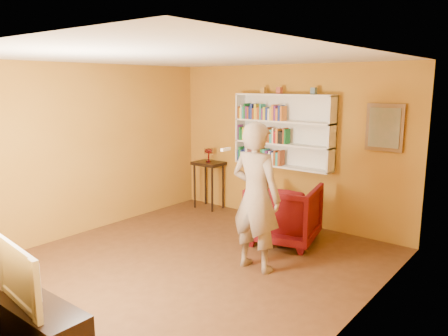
{
  "coord_description": "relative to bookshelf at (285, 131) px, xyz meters",
  "views": [
    {
      "loc": [
        3.78,
        -3.99,
        2.39
      ],
      "look_at": [
        0.01,
        0.75,
        1.21
      ],
      "focal_mm": 35.0,
      "sensor_mm": 36.0,
      "label": 1
    }
  ],
  "objects": [
    {
      "name": "ornament_right",
      "position": [
        0.54,
        -0.06,
        0.67
      ],
      "size": [
        0.08,
        0.08,
        0.11
      ],
      "primitive_type": "cube",
      "color": "#456074",
      "rests_on": "bookshelf"
    },
    {
      "name": "framed_painting",
      "position": [
        1.65,
        0.05,
        0.16
      ],
      "size": [
        0.55,
        0.05,
        0.7
      ],
      "color": "brown",
      "rests_on": "room_shell"
    },
    {
      "name": "ornament_centre",
      "position": [
        -0.09,
        -0.06,
        0.68
      ],
      "size": [
        0.08,
        0.08,
        0.11
      ],
      "primitive_type": "cube",
      "color": "#9D4334",
      "rests_on": "bookshelf"
    },
    {
      "name": "ruby_lustre",
      "position": [
        -1.57,
        -0.16,
        -0.5
      ],
      "size": [
        0.16,
        0.16,
        0.26
      ],
      "color": "maroon",
      "rests_on": "console_table"
    },
    {
      "name": "game_remote",
      "position": [
        0.5,
        -2.25,
        -0.0
      ],
      "size": [
        0.04,
        0.15,
        0.04
      ],
      "primitive_type": "cube",
      "color": "white",
      "rests_on": "person"
    },
    {
      "name": "person",
      "position": [
        0.75,
        -1.94,
        -0.63
      ],
      "size": [
        0.71,
        0.46,
        1.93
      ],
      "primitive_type": "imported",
      "rotation": [
        0.0,
        0.0,
        3.14
      ],
      "color": "#7C6B5B",
      "rests_on": "ground"
    },
    {
      "name": "room_shell",
      "position": [
        0.0,
        -2.41,
        -0.58
      ],
      "size": [
        5.3,
        5.8,
        2.88
      ],
      "color": "#482B17",
      "rests_on": "ground"
    },
    {
      "name": "tv_cabinet",
      "position": [
        0.18,
        -4.66,
        -1.36
      ],
      "size": [
        1.33,
        0.4,
        0.48
      ],
      "primitive_type": "cube",
      "color": "black",
      "rests_on": "ground"
    },
    {
      "name": "books_row_upper",
      "position": [
        -0.4,
        -0.11,
        0.3
      ],
      "size": [
        0.9,
        0.19,
        0.27
      ],
      "color": "brown",
      "rests_on": "bookshelf"
    },
    {
      "name": "armchair",
      "position": [
        0.53,
        -0.86,
        -1.14
      ],
      "size": [
        1.18,
        1.2,
        0.91
      ],
      "primitive_type": "imported",
      "rotation": [
        0.0,
        0.0,
        3.38
      ],
      "color": "#43040C",
      "rests_on": "ground"
    },
    {
      "name": "television",
      "position": [
        0.18,
        -4.66,
        -0.84
      ],
      "size": [
        0.97,
        0.24,
        0.55
      ],
      "primitive_type": "imported",
      "rotation": [
        0.0,
        0.0,
        -0.12
      ],
      "color": "black",
      "rests_on": "tv_cabinet"
    },
    {
      "name": "books_row_middle",
      "position": [
        -0.36,
        -0.11,
        -0.09
      ],
      "size": [
        0.98,
        0.19,
        0.27
      ],
      "color": "#612674",
      "rests_on": "bookshelf"
    },
    {
      "name": "books_row_lower",
      "position": [
        -0.41,
        -0.11,
        -0.46
      ],
      "size": [
        0.89,
        0.19,
        0.27
      ],
      "color": "navy",
      "rests_on": "bookshelf"
    },
    {
      "name": "console_table",
      "position": [
        -1.57,
        -0.16,
        -0.84
      ],
      "size": [
        0.56,
        0.42,
        0.91
      ],
      "color": "black",
      "rests_on": "ground"
    },
    {
      "name": "bookshelf",
      "position": [
        0.0,
        0.0,
        0.0
      ],
      "size": [
        1.8,
        0.29,
        1.23
      ],
      "color": "white",
      "rests_on": "room_shell"
    },
    {
      "name": "ornament_left",
      "position": [
        -0.41,
        -0.06,
        0.67
      ],
      "size": [
        0.08,
        0.08,
        0.1
      ],
      "primitive_type": "cube",
      "color": "#AA7C30",
      "rests_on": "bookshelf"
    }
  ]
}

